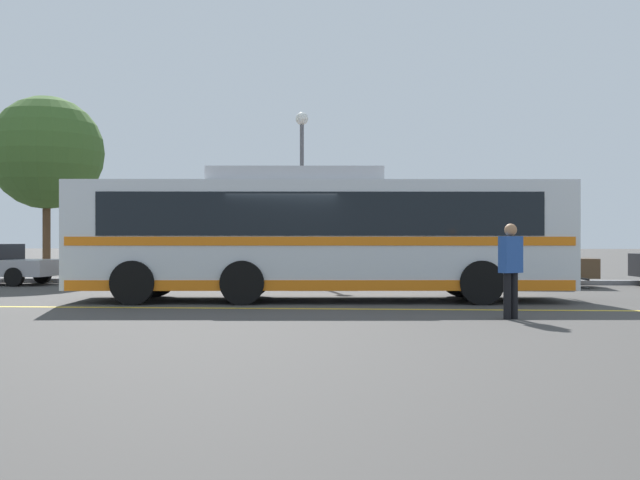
% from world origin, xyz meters
% --- Properties ---
extents(ground_plane, '(220.00, 220.00, 0.00)m').
position_xyz_m(ground_plane, '(0.00, 0.00, 0.00)').
color(ground_plane, '#423F3D').
extents(lane_strip_0, '(31.70, 0.20, 0.01)m').
position_xyz_m(lane_strip_0, '(0.77, -1.87, 0.00)').
color(lane_strip_0, gold).
rests_on(lane_strip_0, ground_plane).
extents(curb_strip, '(39.70, 0.36, 0.15)m').
position_xyz_m(curb_strip, '(0.77, 7.27, 0.07)').
color(curb_strip, '#99999E').
rests_on(curb_strip, ground_plane).
extents(transit_bus, '(12.16, 3.50, 3.16)m').
position_xyz_m(transit_bus, '(0.75, 0.33, 1.62)').
color(transit_bus, silver).
rests_on(transit_bus, ground_plane).
extents(parked_car_1, '(4.53, 2.23, 1.45)m').
position_xyz_m(parked_car_1, '(-5.14, 6.21, 0.73)').
color(parked_car_1, '#4C3823').
rests_on(parked_car_1, ground_plane).
extents(parked_car_2, '(4.87, 2.19, 1.44)m').
position_xyz_m(parked_car_2, '(0.18, 6.05, 0.72)').
color(parked_car_2, navy).
rests_on(parked_car_2, ground_plane).
extents(parked_car_3, '(4.83, 2.07, 1.39)m').
position_xyz_m(parked_car_3, '(6.49, 6.16, 0.71)').
color(parked_car_3, '#4C3823').
rests_on(parked_car_3, ground_plane).
extents(pedestrian_0, '(0.47, 0.42, 1.76)m').
position_xyz_m(pedestrian_0, '(4.58, -3.67, 1.01)').
color(pedestrian_0, black).
rests_on(pedestrian_0, ground_plane).
extents(street_lamp, '(0.44, 0.44, 5.91)m').
position_xyz_m(street_lamp, '(-0.43, 8.23, 4.05)').
color(street_lamp, '#59595E').
rests_on(street_lamp, ground_plane).
extents(tree_1, '(4.12, 4.12, 6.71)m').
position_xyz_m(tree_1, '(-9.85, 8.84, 4.64)').
color(tree_1, '#513823').
rests_on(tree_1, ground_plane).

